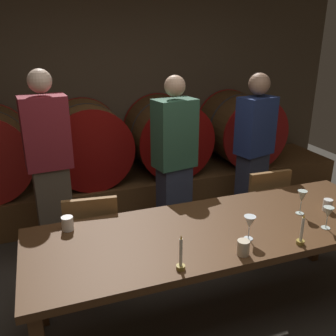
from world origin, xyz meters
name	(u,v)px	position (x,y,z in m)	size (l,w,h in m)	color
ground_plane	(209,334)	(0.00, 0.00, 0.00)	(7.83, 7.83, 0.00)	#3F3A33
back_wall	(116,88)	(0.00, 2.79, 1.36)	(6.02, 0.24, 2.73)	brown
barrel_shelf	(130,189)	(0.00, 2.24, 0.20)	(5.42, 0.90, 0.41)	brown
wine_barrel_center_left	(88,143)	(-0.48, 2.24, 0.85)	(0.90, 0.81, 0.90)	brown
wine_barrel_center_right	(167,135)	(0.48, 2.24, 0.85)	(0.90, 0.81, 0.90)	#513319
wine_barrel_far_right	(240,128)	(1.49, 2.24, 0.85)	(0.90, 0.81, 0.90)	#513319
dining_table	(220,236)	(0.11, 0.13, 0.71)	(2.59, 0.87, 0.77)	#4C2D16
chair_left	(92,238)	(-0.68, 0.76, 0.49)	(0.44, 0.44, 0.88)	brown
chair_right	(261,207)	(0.89, 0.78, 0.49)	(0.41, 0.41, 0.88)	brown
guest_left	(50,169)	(-0.93, 1.35, 0.90)	(0.40, 0.28, 1.75)	brown
guest_center	(174,163)	(0.20, 1.25, 0.85)	(0.42, 0.31, 1.67)	#33384C
guest_right	(254,150)	(1.15, 1.37, 0.85)	(0.43, 0.33, 1.65)	#33384C
candle_left	(181,260)	(-0.32, -0.22, 0.83)	(0.05, 0.05, 0.22)	olive
candle_right	(301,236)	(0.48, -0.23, 0.83)	(0.05, 0.05, 0.21)	olive
wine_glass_left	(250,223)	(0.21, -0.07, 0.89)	(0.08, 0.08, 0.16)	white
wine_glass_center	(302,197)	(0.75, 0.11, 0.90)	(0.07, 0.07, 0.18)	silver
wine_glass_right	(328,213)	(0.78, -0.12, 0.89)	(0.07, 0.07, 0.16)	silver
cup_left	(67,223)	(-0.87, 0.44, 0.82)	(0.08, 0.08, 0.09)	white
cup_center	(243,248)	(0.09, -0.21, 0.82)	(0.07, 0.07, 0.09)	beige
cup_right	(328,205)	(0.97, 0.08, 0.82)	(0.07, 0.07, 0.09)	white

